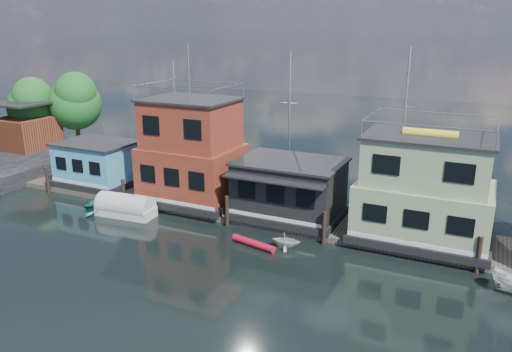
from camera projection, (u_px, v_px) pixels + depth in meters
The scene contains 13 objects.
ground at pixel (209, 302), 25.12m from camera, with size 160.00×160.00×0.00m, color black.
dock at pixel (295, 219), 35.44m from camera, with size 48.00×5.00×0.40m, color #595147.
houseboat_blue at pixel (98, 163), 42.28m from camera, with size 6.40×4.90×3.66m.
houseboat_red at pixel (192, 153), 37.82m from camera, with size 7.40×5.90×11.86m.
houseboat_dark at pixel (289, 189), 34.99m from camera, with size 7.40×6.10×4.06m.
houseboat_green at pixel (424, 191), 30.98m from camera, with size 8.40×5.90×7.03m.
pilings at pixel (276, 220), 32.90m from camera, with size 42.28×0.28×2.20m.
background_masts at pixel (386, 135), 37.13m from camera, with size 36.40×0.16×12.00m.
shore at pixel (27, 127), 50.44m from camera, with size 12.40×15.72×8.24m.
tarp_runabout at pixel (126, 207), 36.45m from camera, with size 4.49×2.10×1.77m.
dinghy_teal at pixel (114, 207), 37.13m from camera, with size 3.14×4.39×0.91m, color teal.
dinghy_white at pixel (286, 240), 31.22m from camera, with size 1.62×1.88×0.99m, color silver.
red_kayak at pixel (253, 243), 31.40m from camera, with size 0.46×0.46×3.16m, color #B7132A.
Camera 1 is at (11.69, -19.05, 13.33)m, focal length 35.00 mm.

